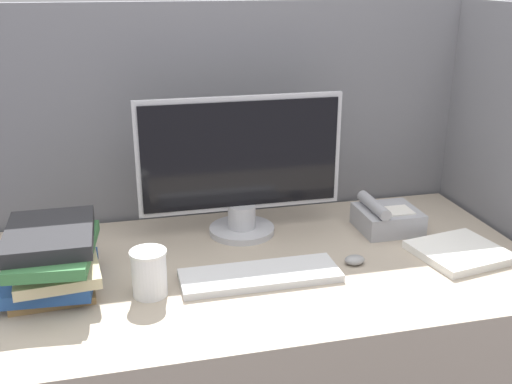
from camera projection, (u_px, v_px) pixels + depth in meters
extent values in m
cube|color=slate|center=(229.00, 216.00, 2.10)|extent=(1.98, 0.04, 1.45)
cube|color=slate|center=(509.00, 241.00, 1.90)|extent=(0.04, 0.87, 1.45)
cube|color=tan|center=(258.00, 376.00, 1.81)|extent=(1.58, 0.81, 0.76)
cylinder|color=#B7B7BC|center=(243.00, 230.00, 1.88)|extent=(0.20, 0.20, 0.02)
cylinder|color=#B7B7BC|center=(243.00, 216.00, 1.87)|extent=(0.09, 0.09, 0.07)
cube|color=#B7B7BC|center=(242.00, 154.00, 1.80)|extent=(0.63, 0.02, 0.35)
cube|color=black|center=(243.00, 155.00, 1.79)|extent=(0.60, 0.01, 0.32)
cube|color=silver|center=(260.00, 275.00, 1.60)|extent=(0.43, 0.14, 0.02)
ellipsoid|color=gray|center=(355.00, 260.00, 1.68)|extent=(0.06, 0.04, 0.03)
cylinder|color=white|center=(149.00, 274.00, 1.50)|extent=(0.09, 0.09, 0.11)
cylinder|color=white|center=(148.00, 252.00, 1.48)|extent=(0.09, 0.09, 0.01)
cube|color=olive|center=(53.00, 284.00, 1.55)|extent=(0.22, 0.26, 0.02)
cube|color=#264C8C|center=(50.00, 277.00, 1.53)|extent=(0.24, 0.27, 0.03)
cube|color=#C6B78C|center=(57.00, 264.00, 1.54)|extent=(0.23, 0.31, 0.03)
cube|color=slate|center=(50.00, 256.00, 1.53)|extent=(0.18, 0.23, 0.02)
cube|color=#38723F|center=(54.00, 250.00, 1.50)|extent=(0.22, 0.32, 0.03)
cube|color=#262628|center=(50.00, 235.00, 1.51)|extent=(0.21, 0.28, 0.04)
cube|color=#99999E|center=(388.00, 219.00, 1.90)|extent=(0.19, 0.17, 0.07)
cube|color=white|center=(398.00, 210.00, 1.87)|extent=(0.08, 0.08, 0.00)
cylinder|color=#99999E|center=(374.00, 205.00, 1.87)|extent=(0.04, 0.18, 0.04)
cube|color=white|center=(459.00, 252.00, 1.73)|extent=(0.27, 0.26, 0.02)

